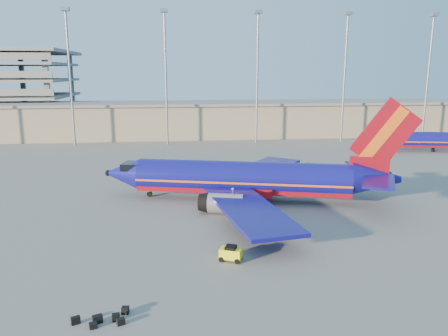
{
  "coord_description": "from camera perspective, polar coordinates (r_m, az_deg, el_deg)",
  "views": [
    {
      "loc": [
        -3.25,
        -50.82,
        15.76
      ],
      "look_at": [
        2.7,
        2.19,
        4.0
      ],
      "focal_mm": 35.0,
      "sensor_mm": 36.0,
      "label": 1
    }
  ],
  "objects": [
    {
      "name": "luggage_pile",
      "position": [
        30.7,
        -15.34,
        -18.43
      ],
      "size": [
        3.6,
        1.98,
        0.52
      ],
      "color": "black",
      "rests_on": "ground"
    },
    {
      "name": "light_mast_row",
      "position": [
        97.18,
        -1.58,
        13.49
      ],
      "size": [
        101.6,
        1.6,
        28.65
      ],
      "color": "gray",
      "rests_on": "ground"
    },
    {
      "name": "baggage_tug",
      "position": [
        37.84,
        0.89,
        -11.04
      ],
      "size": [
        2.14,
        1.75,
        1.33
      ],
      "rotation": [
        0.0,
        0.0,
        -0.4
      ],
      "color": "#FDF616",
      "rests_on": "ground"
    },
    {
      "name": "aircraft_second",
      "position": [
        97.81,
        26.18,
        3.31
      ],
      "size": [
        30.73,
        12.83,
        10.5
      ],
      "rotation": [
        0.0,
        0.0,
        -0.19
      ],
      "color": "navy",
      "rests_on": "ground"
    },
    {
      "name": "terminal_building",
      "position": [
        110.22,
        0.54,
        6.48
      ],
      "size": [
        122.0,
        16.0,
        8.5
      ],
      "color": "gray",
      "rests_on": "ground"
    },
    {
      "name": "aircraft_main",
      "position": [
        54.17,
        3.38,
        -1.46
      ],
      "size": [
        37.69,
        35.79,
        13.0
      ],
      "rotation": [
        0.0,
        0.0,
        -0.25
      ],
      "color": "navy",
      "rests_on": "ground"
    },
    {
      "name": "ground",
      "position": [
        53.3,
        -2.63,
        -4.78
      ],
      "size": [
        220.0,
        220.0,
        0.0
      ],
      "primitive_type": "plane",
      "color": "slate",
      "rests_on": "ground"
    }
  ]
}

